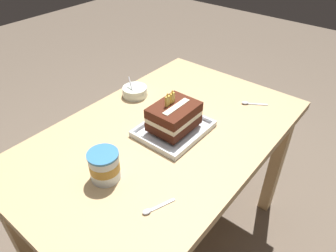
{
  "coord_description": "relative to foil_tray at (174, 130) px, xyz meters",
  "views": [
    {
      "loc": [
        -0.76,
        -0.65,
        1.51
      ],
      "look_at": [
        0.02,
        -0.01,
        0.76
      ],
      "focal_mm": 33.21,
      "sensor_mm": 36.0,
      "label": 1
    }
  ],
  "objects": [
    {
      "name": "ground_plane",
      "position": [
        -0.04,
        0.03,
        -0.74
      ],
      "size": [
        8.0,
        8.0,
        0.0
      ],
      "primitive_type": "plane",
      "color": "#6B5B4C"
    },
    {
      "name": "dining_table",
      "position": [
        -0.04,
        0.03,
        -0.11
      ],
      "size": [
        1.23,
        0.78,
        0.73
      ],
      "color": "tan",
      "rests_on": "ground_plane"
    },
    {
      "name": "foil_tray",
      "position": [
        0.0,
        0.0,
        0.0
      ],
      "size": [
        0.28,
        0.23,
        0.02
      ],
      "color": "silver",
      "rests_on": "dining_table"
    },
    {
      "name": "birthday_cake",
      "position": [
        0.0,
        0.0,
        0.07
      ],
      "size": [
        0.19,
        0.15,
        0.15
      ],
      "color": "#4B2012",
      "rests_on": "foil_tray"
    },
    {
      "name": "bowl_stack",
      "position": [
        0.1,
        0.32,
        0.02
      ],
      "size": [
        0.12,
        0.12,
        0.09
      ],
      "color": "silver",
      "rests_on": "dining_table"
    },
    {
      "name": "ice_cream_tub",
      "position": [
        -0.35,
        0.02,
        0.05
      ],
      "size": [
        0.1,
        0.1,
        0.11
      ],
      "color": "white",
      "rests_on": "dining_table"
    },
    {
      "name": "serving_spoon_near_tray",
      "position": [
        0.38,
        -0.14,
        -0.0
      ],
      "size": [
        0.08,
        0.11,
        0.01
      ],
      "color": "silver",
      "rests_on": "dining_table"
    },
    {
      "name": "serving_spoon_by_bowls",
      "position": [
        -0.36,
        -0.19,
        -0.0
      ],
      "size": [
        0.11,
        0.05,
        0.01
      ],
      "color": "silver",
      "rests_on": "dining_table"
    }
  ]
}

